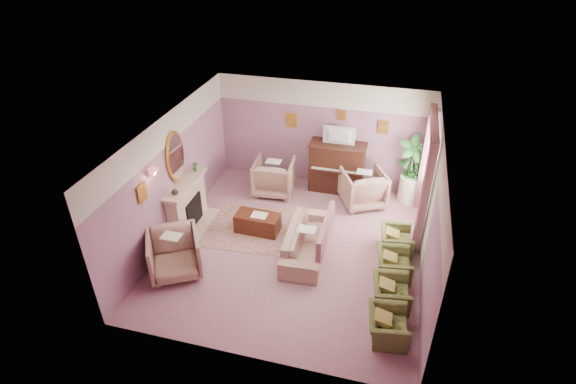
% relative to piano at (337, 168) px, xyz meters
% --- Properties ---
extents(floor, '(5.50, 6.00, 0.01)m').
position_rel_piano_xyz_m(floor, '(-0.50, -2.68, -0.65)').
color(floor, '#9E6875').
rests_on(floor, ground).
extents(ceiling, '(5.50, 6.00, 0.01)m').
position_rel_piano_xyz_m(ceiling, '(-0.50, -2.68, 2.15)').
color(ceiling, '#EEECC7').
rests_on(ceiling, wall_back).
extents(wall_back, '(5.50, 0.02, 2.80)m').
position_rel_piano_xyz_m(wall_back, '(-0.50, 0.32, 0.75)').
color(wall_back, slate).
rests_on(wall_back, floor).
extents(wall_front, '(5.50, 0.02, 2.80)m').
position_rel_piano_xyz_m(wall_front, '(-0.50, -5.68, 0.75)').
color(wall_front, slate).
rests_on(wall_front, floor).
extents(wall_left, '(0.02, 6.00, 2.80)m').
position_rel_piano_xyz_m(wall_left, '(-3.25, -2.68, 0.75)').
color(wall_left, slate).
rests_on(wall_left, floor).
extents(wall_right, '(0.02, 6.00, 2.80)m').
position_rel_piano_xyz_m(wall_right, '(2.25, -2.68, 0.75)').
color(wall_right, slate).
rests_on(wall_right, floor).
extents(picture_rail_band, '(5.50, 0.01, 0.65)m').
position_rel_piano_xyz_m(picture_rail_band, '(-0.50, 0.31, 1.82)').
color(picture_rail_band, silver).
rests_on(picture_rail_band, wall_back).
extents(stripe_panel, '(0.01, 3.00, 2.15)m').
position_rel_piano_xyz_m(stripe_panel, '(2.23, -1.38, 0.42)').
color(stripe_panel, beige).
rests_on(stripe_panel, wall_right).
extents(fireplace_surround, '(0.30, 1.40, 1.10)m').
position_rel_piano_xyz_m(fireplace_surround, '(-3.09, -2.48, -0.10)').
color(fireplace_surround, beige).
rests_on(fireplace_surround, floor).
extents(fireplace_inset, '(0.18, 0.72, 0.68)m').
position_rel_piano_xyz_m(fireplace_inset, '(-2.99, -2.48, -0.25)').
color(fireplace_inset, black).
rests_on(fireplace_inset, floor).
extents(fire_ember, '(0.06, 0.54, 0.10)m').
position_rel_piano_xyz_m(fire_ember, '(-2.95, -2.48, -0.43)').
color(fire_ember, orange).
rests_on(fire_ember, floor).
extents(mantel_shelf, '(0.40, 1.55, 0.07)m').
position_rel_piano_xyz_m(mantel_shelf, '(-3.06, -2.48, 0.47)').
color(mantel_shelf, beige).
rests_on(mantel_shelf, fireplace_surround).
extents(hearth, '(0.55, 1.50, 0.02)m').
position_rel_piano_xyz_m(hearth, '(-2.89, -2.48, -0.64)').
color(hearth, beige).
rests_on(hearth, floor).
extents(mirror_frame, '(0.04, 0.72, 1.20)m').
position_rel_piano_xyz_m(mirror_frame, '(-3.20, -2.48, 1.15)').
color(mirror_frame, gold).
rests_on(mirror_frame, wall_left).
extents(mirror_glass, '(0.01, 0.60, 1.06)m').
position_rel_piano_xyz_m(mirror_glass, '(-3.17, -2.48, 1.15)').
color(mirror_glass, white).
rests_on(mirror_glass, wall_left).
extents(sconce_shade, '(0.20, 0.20, 0.16)m').
position_rel_piano_xyz_m(sconce_shade, '(-3.12, -3.53, 1.33)').
color(sconce_shade, '#F27264').
rests_on(sconce_shade, wall_left).
extents(piano, '(1.40, 0.60, 1.30)m').
position_rel_piano_xyz_m(piano, '(0.00, 0.00, 0.00)').
color(piano, black).
rests_on(piano, floor).
extents(piano_keyshelf, '(1.30, 0.12, 0.06)m').
position_rel_piano_xyz_m(piano_keyshelf, '(-0.00, -0.35, 0.07)').
color(piano_keyshelf, black).
rests_on(piano_keyshelf, piano).
extents(piano_keys, '(1.20, 0.08, 0.02)m').
position_rel_piano_xyz_m(piano_keys, '(0.00, -0.35, 0.11)').
color(piano_keys, beige).
rests_on(piano_keys, piano).
extents(piano_top, '(1.45, 0.65, 0.04)m').
position_rel_piano_xyz_m(piano_top, '(0.00, 0.00, 0.66)').
color(piano_top, black).
rests_on(piano_top, piano).
extents(television, '(0.80, 0.12, 0.48)m').
position_rel_piano_xyz_m(television, '(0.00, -0.05, 0.95)').
color(television, black).
rests_on(television, piano).
extents(print_back_left, '(0.30, 0.03, 0.38)m').
position_rel_piano_xyz_m(print_back_left, '(-1.30, 0.28, 1.07)').
color(print_back_left, gold).
rests_on(print_back_left, wall_back).
extents(print_back_right, '(0.26, 0.03, 0.34)m').
position_rel_piano_xyz_m(print_back_right, '(1.05, 0.28, 1.13)').
color(print_back_right, gold).
rests_on(print_back_right, wall_back).
extents(print_back_mid, '(0.22, 0.03, 0.26)m').
position_rel_piano_xyz_m(print_back_mid, '(0.00, 0.28, 1.35)').
color(print_back_mid, gold).
rests_on(print_back_mid, wall_back).
extents(print_left_wall, '(0.03, 0.28, 0.36)m').
position_rel_piano_xyz_m(print_left_wall, '(-3.21, -3.88, 1.07)').
color(print_left_wall, gold).
rests_on(print_left_wall, wall_left).
extents(window_blind, '(0.03, 1.40, 1.80)m').
position_rel_piano_xyz_m(window_blind, '(2.20, -1.13, 1.05)').
color(window_blind, white).
rests_on(window_blind, wall_right).
extents(curtain_left, '(0.16, 0.34, 2.60)m').
position_rel_piano_xyz_m(curtain_left, '(2.12, -2.05, 0.65)').
color(curtain_left, '#91505F').
rests_on(curtain_left, floor).
extents(curtain_right, '(0.16, 0.34, 2.60)m').
position_rel_piano_xyz_m(curtain_right, '(2.12, -0.21, 0.65)').
color(curtain_right, '#91505F').
rests_on(curtain_right, floor).
extents(pelmet, '(0.16, 2.20, 0.16)m').
position_rel_piano_xyz_m(pelmet, '(2.12, -1.13, 1.91)').
color(pelmet, '#91505F').
rests_on(pelmet, wall_right).
extents(mantel_plant, '(0.16, 0.16, 0.28)m').
position_rel_piano_xyz_m(mantel_plant, '(-3.05, -1.93, 0.64)').
color(mantel_plant, '#307332').
rests_on(mantel_plant, mantel_shelf).
extents(mantel_vase, '(0.16, 0.16, 0.16)m').
position_rel_piano_xyz_m(mantel_vase, '(-3.05, -2.98, 0.58)').
color(mantel_vase, silver).
rests_on(mantel_vase, mantel_shelf).
extents(area_rug, '(2.63, 1.99, 0.01)m').
position_rel_piano_xyz_m(area_rug, '(-1.43, -2.24, -0.64)').
color(area_rug, '#9F6E64').
rests_on(area_rug, floor).
extents(coffee_table, '(1.02, 0.54, 0.45)m').
position_rel_piano_xyz_m(coffee_table, '(-1.44, -2.31, -0.43)').
color(coffee_table, '#421D0F').
rests_on(coffee_table, floor).
extents(table_paper, '(0.35, 0.28, 0.01)m').
position_rel_piano_xyz_m(table_paper, '(-1.39, -2.31, -0.20)').
color(table_paper, silver).
rests_on(table_paper, coffee_table).
extents(sofa, '(0.70, 2.09, 0.84)m').
position_rel_piano_xyz_m(sofa, '(-0.18, -2.75, -0.23)').
color(sofa, tan).
rests_on(sofa, floor).
extents(sofa_throw, '(0.11, 1.58, 0.58)m').
position_rel_piano_xyz_m(sofa_throw, '(0.22, -2.75, -0.05)').
color(sofa_throw, '#91505F').
rests_on(sofa_throw, sofa).
extents(floral_armchair_left, '(0.99, 0.99, 1.03)m').
position_rel_piano_xyz_m(floral_armchair_left, '(-1.55, -0.57, -0.13)').
color(floral_armchair_left, tan).
rests_on(floral_armchair_left, floor).
extents(floral_armchair_right, '(0.99, 0.99, 1.03)m').
position_rel_piano_xyz_m(floral_armchair_right, '(0.76, -0.53, -0.13)').
color(floral_armchair_right, tan).
rests_on(floral_armchair_right, floor).
extents(floral_armchair_front, '(0.99, 0.99, 1.03)m').
position_rel_piano_xyz_m(floral_armchair_front, '(-2.62, -4.07, -0.13)').
color(floral_armchair_front, tan).
rests_on(floral_armchair_front, floor).
extents(olive_chair_a, '(0.55, 0.79, 0.68)m').
position_rel_piano_xyz_m(olive_chair_a, '(1.68, -4.65, -0.31)').
color(olive_chair_a, '#59602C').
rests_on(olive_chair_a, floor).
extents(olive_chair_b, '(0.55, 0.79, 0.68)m').
position_rel_piano_xyz_m(olive_chair_b, '(1.68, -3.83, -0.31)').
color(olive_chair_b, '#59602C').
rests_on(olive_chair_b, floor).
extents(olive_chair_c, '(0.55, 0.79, 0.68)m').
position_rel_piano_xyz_m(olive_chair_c, '(1.68, -3.01, -0.31)').
color(olive_chair_c, '#59602C').
rests_on(olive_chair_c, floor).
extents(olive_chair_d, '(0.55, 0.79, 0.68)m').
position_rel_piano_xyz_m(olive_chair_d, '(1.68, -2.19, -0.31)').
color(olive_chair_d, '#59602C').
rests_on(olive_chair_d, floor).
extents(side_table, '(0.52, 0.52, 0.70)m').
position_rel_piano_xyz_m(side_table, '(1.89, -0.08, -0.30)').
color(side_table, white).
rests_on(side_table, floor).
extents(side_plant_big, '(0.30, 0.30, 0.34)m').
position_rel_piano_xyz_m(side_plant_big, '(1.89, -0.08, 0.22)').
color(side_plant_big, '#307332').
rests_on(side_plant_big, side_table).
extents(side_plant_small, '(0.16, 0.16, 0.28)m').
position_rel_piano_xyz_m(side_plant_small, '(2.01, -0.18, 0.19)').
color(side_plant_small, '#307332').
rests_on(side_plant_small, side_table).
extents(palm_pot, '(0.34, 0.34, 0.34)m').
position_rel_piano_xyz_m(palm_pot, '(1.85, -0.05, -0.48)').
color(palm_pot, '#A16B50').
rests_on(palm_pot, floor).
extents(palm_plant, '(0.76, 0.76, 1.44)m').
position_rel_piano_xyz_m(palm_plant, '(1.85, -0.05, 0.41)').
color(palm_plant, '#307332').
rests_on(palm_plant, palm_pot).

